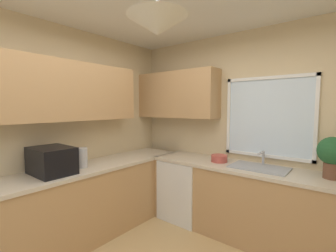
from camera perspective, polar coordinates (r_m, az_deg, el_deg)
room_shell at (r=2.25m, az=-2.08°, el=8.06°), size 3.54×3.72×2.68m
counter_run_left at (r=3.06m, az=-23.72°, el=-18.14°), size 0.65×3.33×0.89m
counter_run_back at (r=3.14m, az=19.83°, el=-17.39°), size 2.63×0.65×0.89m
dishwasher at (r=3.52m, az=4.32°, el=-15.06°), size 0.60×0.60×0.85m
microwave at (r=2.83m, az=-26.68°, el=-7.59°), size 0.48×0.36×0.29m
kettle at (r=2.97m, az=-20.41°, el=-7.32°), size 0.13×0.13×0.24m
sink_assembly at (r=2.99m, az=21.50°, el=-9.41°), size 0.64×0.40×0.19m
potted_plant at (r=2.86m, az=35.47°, el=-5.60°), size 0.28×0.28×0.43m
bowl at (r=3.16m, az=12.48°, el=-7.79°), size 0.21×0.21×0.09m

